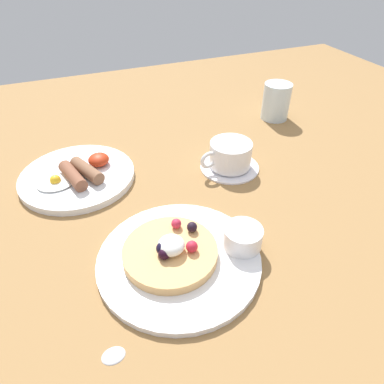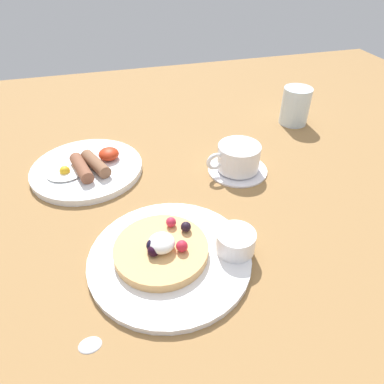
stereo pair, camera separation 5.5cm
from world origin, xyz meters
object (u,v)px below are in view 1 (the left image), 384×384
at_px(syrup_ramekin, 243,237).
at_px(breakfast_plate, 78,176).
at_px(pancake_plate, 179,259).
at_px(coffee_saucer, 230,166).
at_px(water_glass, 276,101).
at_px(coffee_cup, 230,154).

height_order(syrup_ramekin, breakfast_plate, syrup_ramekin).
bearing_deg(pancake_plate, coffee_saucer, 46.75).
bearing_deg(coffee_saucer, water_glass, 37.67).
height_order(pancake_plate, coffee_cup, coffee_cup).
height_order(breakfast_plate, coffee_cup, coffee_cup).
distance_m(syrup_ramekin, water_glass, 0.48).
height_order(coffee_saucer, coffee_cup, coffee_cup).
xyz_separation_m(syrup_ramekin, coffee_cup, (0.09, 0.21, 0.01)).
relative_size(pancake_plate, coffee_cup, 2.16).
distance_m(breakfast_plate, coffee_cup, 0.31).
distance_m(pancake_plate, water_glass, 0.54).
relative_size(coffee_saucer, coffee_cup, 1.07).
distance_m(syrup_ramekin, coffee_cup, 0.23).
bearing_deg(coffee_saucer, breakfast_plate, 165.52).
bearing_deg(syrup_ramekin, pancake_plate, 172.13).
bearing_deg(water_glass, coffee_saucer, -142.33).
bearing_deg(water_glass, syrup_ramekin, -128.68).
distance_m(syrup_ramekin, breakfast_plate, 0.36).
distance_m(syrup_ramekin, coffee_saucer, 0.23).
xyz_separation_m(coffee_saucer, water_glass, (0.21, 0.16, 0.04)).
height_order(pancake_plate, syrup_ramekin, syrup_ramekin).
bearing_deg(pancake_plate, breakfast_plate, 112.20).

